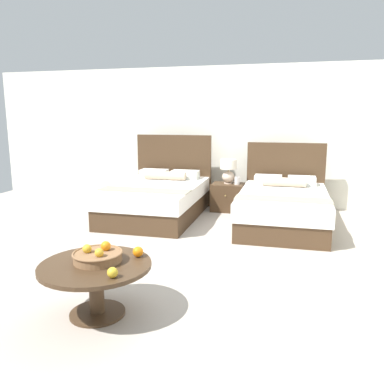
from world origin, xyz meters
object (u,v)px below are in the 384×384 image
object	(u,v)px
loose_apple	(113,273)
loose_orange	(138,252)
coffee_table	(96,276)
bed_near_window	(158,198)
nightstand	(228,197)
vase	(237,181)
fruit_bowl	(98,256)
bed_near_corner	(283,206)
table_lamp	(228,170)

from	to	relation	value
loose_apple	loose_orange	xyz separation A→B (m)	(0.01, 0.47, 0.00)
coffee_table	loose_orange	bearing A→B (deg)	41.34
bed_near_window	coffee_table	size ratio (longest dim) A/B	2.30
nightstand	vase	world-z (taller)	vase
coffee_table	loose_orange	distance (m)	0.40
bed_near_window	fruit_bowl	xyz separation A→B (m)	(0.66, -3.18, 0.19)
nightstand	vase	size ratio (longest dim) A/B	3.98
bed_near_window	bed_near_corner	distance (m)	2.03
vase	coffee_table	xyz separation A→B (m)	(-0.55, -3.92, -0.20)
bed_near_window	table_lamp	world-z (taller)	bed_near_window
bed_near_corner	table_lamp	size ratio (longest dim) A/B	4.92
coffee_table	loose_apple	distance (m)	0.38
coffee_table	vase	bearing A→B (deg)	82.08
fruit_bowl	bed_near_window	bearing A→B (deg)	101.75
loose_orange	coffee_table	bearing A→B (deg)	-138.66
loose_apple	vase	bearing A→B (deg)	86.21
nightstand	fruit_bowl	xyz separation A→B (m)	(-0.38, -3.91, 0.26)
bed_near_corner	nightstand	bearing A→B (deg)	143.54
table_lamp	loose_apple	distance (m)	4.21
vase	loose_apple	bearing A→B (deg)	-93.79
vase	loose_apple	xyz separation A→B (m)	(-0.27, -4.15, -0.05)
vase	loose_orange	world-z (taller)	vase
coffee_table	loose_apple	size ratio (longest dim) A/B	11.23
coffee_table	loose_orange	size ratio (longest dim) A/B	10.18
fruit_bowl	nightstand	bearing A→B (deg)	84.40
bed_near_window	loose_apple	world-z (taller)	bed_near_window
bed_near_corner	bed_near_window	bearing A→B (deg)	179.92
fruit_bowl	loose_apple	bearing A→B (deg)	-45.07
nightstand	loose_apple	bearing A→B (deg)	-91.49
table_lamp	coffee_table	bearing A→B (deg)	-95.45
bed_near_corner	loose_apple	bearing A→B (deg)	-107.57
bed_near_corner	coffee_table	distance (m)	3.51
bed_near_window	loose_apple	distance (m)	3.59
loose_apple	bed_near_corner	bearing A→B (deg)	72.43
vase	fruit_bowl	world-z (taller)	vase
bed_near_window	loose_apple	xyz separation A→B (m)	(0.94, -3.46, 0.18)
bed_near_corner	coffee_table	size ratio (longest dim) A/B	2.25
loose_orange	table_lamp	bearing A→B (deg)	88.44
fruit_bowl	coffee_table	bearing A→B (deg)	-86.23
bed_near_window	table_lamp	size ratio (longest dim) A/B	5.03
table_lamp	fruit_bowl	bearing A→B (deg)	-95.58
coffee_table	nightstand	bearing A→B (deg)	84.52
bed_near_corner	vase	size ratio (longest dim) A/B	15.08
bed_near_window	nightstand	xyz separation A→B (m)	(1.05, 0.73, -0.08)
table_lamp	loose_orange	size ratio (longest dim) A/B	4.66
bed_near_window	vase	world-z (taller)	bed_near_window
bed_near_window	loose_orange	distance (m)	3.14
bed_near_window	coffee_table	world-z (taller)	bed_near_window
vase	nightstand	bearing A→B (deg)	166.44
vase	loose_apple	size ratio (longest dim) A/B	1.68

